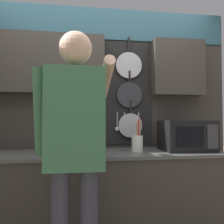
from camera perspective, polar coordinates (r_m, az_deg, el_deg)
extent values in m
cube|color=#38332D|center=(2.25, -1.48, -21.96)|extent=(2.25, 0.59, 0.85)
cube|color=#4C4C4C|center=(2.14, -1.47, -10.75)|extent=(2.28, 0.62, 0.03)
cube|color=#38332D|center=(2.43, -2.26, -1.44)|extent=(2.85, 0.04, 2.44)
cube|color=#2D5666|center=(2.62, -2.16, 22.01)|extent=(2.81, 0.02, 0.35)
cube|color=#38332D|center=(2.41, -15.79, 12.04)|extent=(1.12, 0.16, 0.62)
cube|color=#38332D|center=(2.61, 16.83, 10.96)|extent=(0.58, 0.16, 0.62)
cube|color=black|center=(2.46, 4.07, 5.03)|extent=(0.55, 0.01, 1.14)
cylinder|color=#B7B7BC|center=(2.49, 4.43, 12.07)|extent=(0.29, 0.02, 0.29)
cube|color=black|center=(2.55, 4.44, 17.13)|extent=(0.02, 0.02, 0.17)
cylinder|color=#2D2D33|center=(2.43, 4.57, 4.47)|extent=(0.28, 0.02, 0.28)
cube|color=black|center=(2.46, 4.58, 9.26)|extent=(0.02, 0.02, 0.13)
cylinder|color=#B7B7BC|center=(2.42, 4.82, -3.48)|extent=(0.27, 0.02, 0.27)
cube|color=black|center=(2.42, 4.83, 1.43)|extent=(0.02, 0.02, 0.15)
cylinder|color=silver|center=(2.39, 1.38, -2.08)|extent=(0.01, 0.01, 0.17)
ellipsoid|color=silver|center=(2.39, 1.38, -4.43)|extent=(0.05, 0.01, 0.04)
cylinder|color=silver|center=(2.40, 3.27, -2.49)|extent=(0.01, 0.01, 0.20)
ellipsoid|color=silver|center=(2.41, 3.28, -5.15)|extent=(0.04, 0.01, 0.04)
cylinder|color=silver|center=(2.42, 5.14, -2.63)|extent=(0.01, 0.01, 0.21)
ellipsoid|color=silver|center=(2.43, 5.15, -5.53)|extent=(0.05, 0.01, 0.05)
cylinder|color=silver|center=(2.44, 6.99, -2.57)|extent=(0.01, 0.01, 0.21)
ellipsoid|color=silver|center=(2.44, 7.00, -5.38)|extent=(0.05, 0.01, 0.04)
cube|color=black|center=(2.33, 18.87, -5.81)|extent=(0.49, 0.35, 0.30)
cube|color=black|center=(2.14, 19.72, -6.14)|extent=(0.27, 0.01, 0.19)
cube|color=#333338|center=(2.26, 24.84, -5.86)|extent=(0.11, 0.01, 0.23)
cube|color=brown|center=(2.09, -9.76, -7.89)|extent=(0.13, 0.16, 0.19)
cylinder|color=black|center=(2.05, -10.70, -4.70)|extent=(0.02, 0.03, 0.05)
cylinder|color=black|center=(2.05, -10.08, -4.65)|extent=(0.02, 0.03, 0.05)
cylinder|color=black|center=(2.05, -9.46, -4.58)|extent=(0.02, 0.03, 0.06)
cylinder|color=black|center=(2.05, -8.84, -4.19)|extent=(0.02, 0.03, 0.09)
cylinder|color=white|center=(2.16, 6.59, -8.19)|extent=(0.11, 0.11, 0.15)
cylinder|color=silver|center=(2.15, 6.76, -5.44)|extent=(0.04, 0.04, 0.24)
cylinder|color=tan|center=(2.15, 6.55, -5.76)|extent=(0.03, 0.03, 0.21)
cylinder|color=silver|center=(2.17, 6.39, -4.73)|extent=(0.03, 0.03, 0.29)
cylinder|color=tan|center=(2.16, 7.15, -5.51)|extent=(0.05, 0.04, 0.23)
cylinder|color=tan|center=(2.13, 6.58, -5.47)|extent=(0.02, 0.02, 0.24)
cylinder|color=silver|center=(2.15, 6.63, -5.31)|extent=(0.04, 0.05, 0.25)
cylinder|color=black|center=(2.15, 6.85, -5.53)|extent=(0.02, 0.05, 0.23)
cylinder|color=red|center=(2.13, 6.79, -5.22)|extent=(0.03, 0.03, 0.26)
cube|color=#3D704C|center=(1.45, -9.60, -1.70)|extent=(0.38, 0.22, 0.66)
sphere|color=#DBAD8E|center=(1.53, -9.50, 16.13)|extent=(0.22, 0.22, 0.22)
cylinder|color=#3D704C|center=(1.51, -18.31, 0.01)|extent=(0.08, 0.20, 0.59)
cylinder|color=#DBAD8E|center=(1.77, -1.66, 8.29)|extent=(0.08, 0.58, 0.26)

